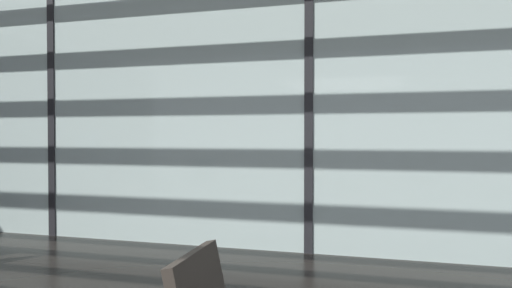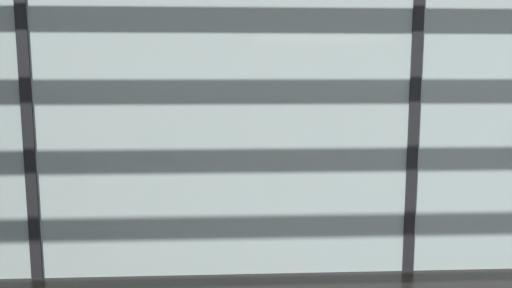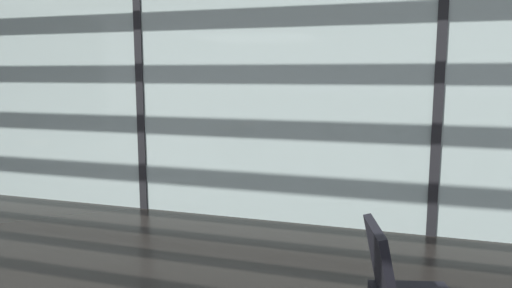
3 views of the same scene
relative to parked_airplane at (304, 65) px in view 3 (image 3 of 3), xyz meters
The scene contains 5 objects.
glass_curtain_wall 6.53m from the parked_airplane, 96.46° to the right, with size 14.00×0.08×3.53m, color #A3B7B2.
window_mullion_1 6.53m from the parked_airplane, 96.46° to the right, with size 0.10×0.12×3.53m, color black.
window_mullion_2 7.05m from the parked_airplane, 66.90° to the right, with size 0.10×0.12×3.53m, color black.
parked_airplane is the anchor object (origin of this frame).
lounge_chair_0 9.47m from the parked_airplane, 74.70° to the right, with size 0.63×0.60×0.87m.
Camera 3 is at (3.18, -0.11, 1.74)m, focal length 33.39 mm.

